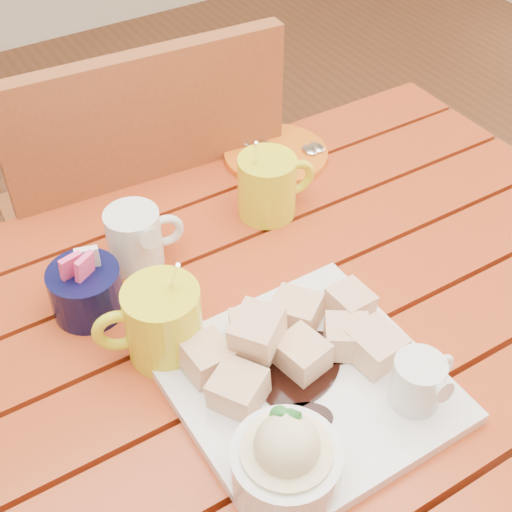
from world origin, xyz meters
TOP-DOWN VIEW (x-y plane):
  - table at (0.00, 0.00)m, footprint 1.20×0.79m
  - dessert_plate at (-0.01, -0.12)m, footprint 0.30×0.30m
  - coffee_mug_left at (-0.10, 0.04)m, footprint 0.13×0.09m
  - coffee_mug_right at (0.15, 0.21)m, footprint 0.12×0.09m
  - cream_pitcher at (-0.06, 0.21)m, footprint 0.11×0.09m
  - sugar_caddy at (-0.16, 0.16)m, footprint 0.09×0.09m
  - orange_saucer at (0.24, 0.32)m, footprint 0.17×0.17m
  - chair_far at (0.06, 0.51)m, footprint 0.48×0.48m

SIDE VIEW (x-z plane):
  - chair_far at x=0.06m, z-range 0.06..1.02m
  - table at x=0.00m, z-range 0.27..1.02m
  - orange_saucer at x=0.24m, z-range 0.75..0.77m
  - dessert_plate at x=-0.01m, z-range 0.72..0.84m
  - sugar_caddy at x=-0.16m, z-range 0.74..0.84m
  - cream_pitcher at x=-0.06m, z-range 0.75..0.84m
  - coffee_mug_right at x=0.15m, z-range 0.73..0.87m
  - coffee_mug_left at x=-0.10m, z-range 0.73..0.88m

